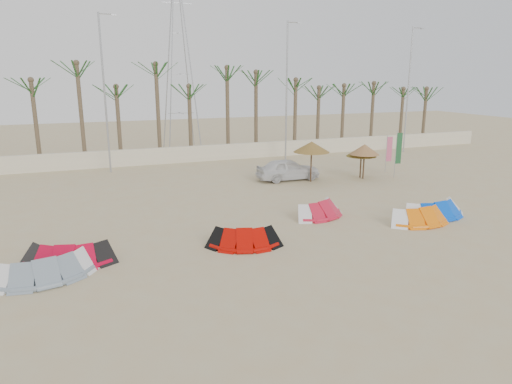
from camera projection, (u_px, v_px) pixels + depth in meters
name	position (u px, v px, depth m)	size (l,w,h in m)	color
ground	(313.00, 262.00, 17.26)	(120.00, 120.00, 0.00)	tan
boundary_wall	(186.00, 154.00, 37.01)	(60.00, 0.30, 1.30)	beige
palm_line	(187.00, 81.00, 37.16)	(52.00, 4.00, 7.70)	brown
lamp_b	(105.00, 92.00, 31.87)	(1.25, 0.14, 11.00)	#A5A8AD
lamp_c	(287.00, 89.00, 36.72)	(1.25, 0.14, 11.00)	#A5A8AD
lamp_d	(409.00, 88.00, 40.87)	(1.25, 0.14, 11.00)	#A5A8AD
pylon	(183.00, 151.00, 42.94)	(3.00, 3.00, 14.00)	#A5A8AD
kite_grey	(45.00, 265.00, 15.93)	(3.71, 2.15, 0.90)	gray
kite_red_left	(68.00, 251.00, 17.17)	(3.63, 2.24, 0.90)	#BA0323
kite_red_mid	(242.00, 235.00, 18.91)	(3.31, 2.23, 0.90)	#A90600
kite_red_right	(318.00, 207.00, 22.90)	(3.33, 2.36, 0.90)	red
kite_orange	(417.00, 213.00, 21.93)	(3.37, 1.70, 0.90)	orange
kite_blue	(431.00, 207.00, 22.92)	(3.58, 1.73, 0.90)	blue
parasol_left	(312.00, 147.00, 29.78)	(2.40, 2.40, 2.69)	#4C331E
parasol_mid	(365.00, 149.00, 30.74)	(2.00, 2.00, 2.38)	#4C331E
parasol_right	(361.00, 151.00, 31.11)	(2.08, 2.08, 2.18)	#4C331E
flag_pink	(388.00, 150.00, 32.98)	(0.45, 0.09, 2.73)	#A5A8AD
flag_green	(398.00, 150.00, 31.18)	(0.45, 0.07, 3.26)	#A5A8AD
car	(288.00, 169.00, 30.68)	(1.71, 4.26, 1.45)	silver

